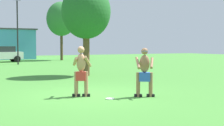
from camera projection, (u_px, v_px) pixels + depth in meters
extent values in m
plane|color=#428433|center=(91.00, 95.00, 10.49)|extent=(80.00, 80.00, 0.00)
cube|color=black|center=(151.00, 95.00, 10.14)|extent=(0.28, 0.22, 0.09)
cylinder|color=#936647|center=(151.00, 85.00, 10.11)|extent=(0.13, 0.13, 0.80)
cube|color=black|center=(138.00, 95.00, 10.15)|extent=(0.28, 0.22, 0.09)
cylinder|color=#936647|center=(138.00, 85.00, 10.12)|extent=(0.13, 0.13, 0.80)
cube|color=blue|center=(144.00, 77.00, 10.10)|extent=(0.43, 0.38, 0.29)
ellipsoid|color=#936647|center=(145.00, 64.00, 10.08)|extent=(0.40, 0.36, 0.58)
cylinder|color=#936647|center=(152.00, 63.00, 9.97)|extent=(0.39, 0.46, 0.36)
cylinder|color=#936647|center=(138.00, 63.00, 9.98)|extent=(0.28, 0.50, 0.38)
sphere|color=#936647|center=(145.00, 51.00, 10.06)|extent=(0.22, 0.22, 0.22)
cone|color=#194CA5|center=(145.00, 49.00, 10.05)|extent=(0.32, 0.32, 0.12)
cube|color=black|center=(76.00, 95.00, 10.19)|extent=(0.28, 0.22, 0.09)
cylinder|color=tan|center=(76.00, 84.00, 10.17)|extent=(0.13, 0.13, 0.83)
cube|color=black|center=(86.00, 95.00, 10.19)|extent=(0.28, 0.22, 0.09)
cylinder|color=tan|center=(86.00, 84.00, 10.16)|extent=(0.13, 0.13, 0.83)
cube|color=red|center=(81.00, 76.00, 10.15)|extent=(0.40, 0.37, 0.30)
ellipsoid|color=tan|center=(81.00, 63.00, 10.13)|extent=(0.37, 0.34, 0.60)
cylinder|color=tan|center=(75.00, 61.00, 10.23)|extent=(0.21, 0.56, 0.32)
cylinder|color=tan|center=(88.00, 61.00, 10.22)|extent=(0.43, 0.44, 0.40)
sphere|color=tan|center=(81.00, 50.00, 10.10)|extent=(0.23, 0.23, 0.23)
cylinder|color=white|center=(110.00, 99.00, 9.71)|extent=(0.29, 0.29, 0.03)
cube|color=#282D33|center=(1.00, 49.00, 30.60)|extent=(2.50, 1.72, 0.56)
cylinder|color=black|center=(17.00, 59.00, 30.56)|extent=(0.65, 0.26, 0.64)
cylinder|color=black|center=(13.00, 58.00, 32.10)|extent=(0.65, 0.26, 0.64)
cylinder|color=black|center=(18.00, 33.00, 26.81)|extent=(0.12, 0.12, 5.53)
cylinder|color=#4C3823|center=(62.00, 46.00, 34.59)|extent=(0.30, 0.30, 3.29)
ellipsoid|color=#2D7033|center=(61.00, 19.00, 34.42)|extent=(3.29, 3.29, 3.82)
cylinder|color=brown|center=(86.00, 53.00, 17.09)|extent=(0.36, 0.36, 2.49)
ellipsoid|color=#236028|center=(86.00, 12.00, 16.96)|extent=(2.71, 2.71, 3.01)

